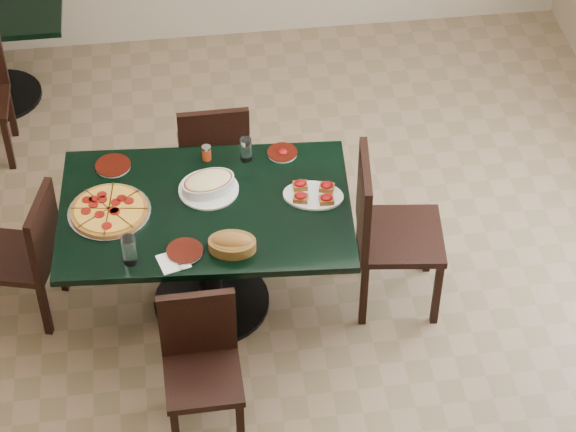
{
  "coord_description": "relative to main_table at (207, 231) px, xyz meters",
  "views": [
    {
      "loc": [
        -0.42,
        -4.19,
        4.75
      ],
      "look_at": [
        0.12,
        0.0,
        0.72
      ],
      "focal_mm": 70.0,
      "sensor_mm": 36.0,
      "label": 1
    }
  ],
  "objects": [
    {
      "name": "lasagna_casserole",
      "position": [
        0.03,
        0.12,
        0.23
      ],
      "size": [
        0.33,
        0.32,
        0.09
      ],
      "rotation": [
        0.0,
        0.0,
        0.31
      ],
      "color": "silver",
      "rests_on": "main_table"
    },
    {
      "name": "water_glass_b",
      "position": [
        -0.4,
        -0.35,
        0.26
      ],
      "size": [
        0.07,
        0.07,
        0.16
      ],
      "primitive_type": "cylinder",
      "color": "white",
      "rests_on": "main_table"
    },
    {
      "name": "side_plate_far_r",
      "position": [
        0.45,
        0.37,
        0.19
      ],
      "size": [
        0.17,
        0.17,
        0.03
      ],
      "rotation": [
        0.0,
        0.0,
        0.1
      ],
      "color": "silver",
      "rests_on": "main_table"
    },
    {
      "name": "side_plate_far_l",
      "position": [
        -0.47,
        0.38,
        0.19
      ],
      "size": [
        0.19,
        0.19,
        0.02
      ],
      "rotation": [
        0.0,
        0.0,
        0.03
      ],
      "color": "silver",
      "rests_on": "main_table"
    },
    {
      "name": "main_table",
      "position": [
        0.0,
        0.0,
        0.0
      ],
      "size": [
        1.59,
        1.08,
        0.75
      ],
      "rotation": [
        0.0,
        0.0,
        -0.07
      ],
      "color": "black",
      "rests_on": "floor"
    },
    {
      "name": "chair_near",
      "position": [
        -0.09,
        -0.77,
        -0.12
      ],
      "size": [
        0.38,
        0.38,
        0.81
      ],
      "rotation": [
        0.0,
        0.0,
        0.02
      ],
      "color": "black",
      "rests_on": "floor"
    },
    {
      "name": "bruschetta_platter",
      "position": [
        0.57,
        0.0,
        0.21
      ],
      "size": [
        0.37,
        0.3,
        0.05
      ],
      "rotation": [
        0.0,
        0.0,
        -0.27
      ],
      "color": "silver",
      "rests_on": "main_table"
    },
    {
      "name": "side_plate_near",
      "position": [
        -0.13,
        -0.32,
        0.19
      ],
      "size": [
        0.18,
        0.18,
        0.02
      ],
      "rotation": [
        0.0,
        0.0,
        -0.03
      ],
      "color": "silver",
      "rests_on": "main_table"
    },
    {
      "name": "chair_far",
      "position": [
        0.1,
        0.74,
        -0.08
      ],
      "size": [
        0.41,
        0.41,
        0.87
      ],
      "rotation": [
        0.0,
        0.0,
        3.15
      ],
      "color": "black",
      "rests_on": "floor"
    },
    {
      "name": "bread_basket",
      "position": [
        0.11,
        -0.33,
        0.22
      ],
      "size": [
        0.27,
        0.2,
        0.1
      ],
      "rotation": [
        0.0,
        0.0,
        -0.17
      ],
      "color": "brown",
      "rests_on": "main_table"
    },
    {
      "name": "pepper_shaker",
      "position": [
        0.04,
        0.38,
        0.23
      ],
      "size": [
        0.05,
        0.05,
        0.09
      ],
      "color": "#C84315",
      "rests_on": "main_table"
    },
    {
      "name": "chair_left",
      "position": [
        -0.95,
        0.08,
        -0.11
      ],
      "size": [
        0.48,
        0.48,
        0.83
      ],
      "rotation": [
        0.0,
        0.0,
        -1.83
      ],
      "color": "black",
      "rests_on": "floor"
    },
    {
      "name": "napkin_setting",
      "position": [
        -0.18,
        -0.38,
        0.18
      ],
      "size": [
        0.18,
        0.18,
        0.01
      ],
      "rotation": [
        0.0,
        0.0,
        0.28
      ],
      "color": "white",
      "rests_on": "main_table"
    },
    {
      "name": "water_glass_a",
      "position": [
        0.25,
        0.35,
        0.25
      ],
      "size": [
        0.06,
        0.06,
        0.14
      ],
      "primitive_type": "cylinder",
      "color": "white",
      "rests_on": "main_table"
    },
    {
      "name": "chair_right",
      "position": [
        0.95,
        -0.06,
        -0.01
      ],
      "size": [
        0.51,
        0.51,
        0.99
      ],
      "rotation": [
        0.0,
        0.0,
        1.46
      ],
      "color": "black",
      "rests_on": "floor"
    },
    {
      "name": "pepperoni_pizza",
      "position": [
        -0.5,
        0.02,
        0.2
      ],
      "size": [
        0.43,
        0.43,
        0.04
      ],
      "rotation": [
        0.0,
        0.0,
        -0.14
      ],
      "color": "#A9A9B0",
      "rests_on": "main_table"
    },
    {
      "name": "floor",
      "position": [
        0.3,
        -0.1,
        -0.57
      ],
      "size": [
        5.5,
        5.5,
        0.0
      ],
      "primitive_type": "plane",
      "color": "brown",
      "rests_on": "ground"
    }
  ]
}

